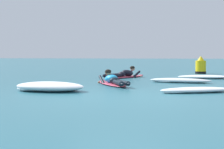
% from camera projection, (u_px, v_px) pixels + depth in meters
% --- Properties ---
extents(ground_plane, '(120.00, 120.00, 0.00)m').
position_uv_depth(ground_plane, '(149.00, 73.00, 17.93)').
color(ground_plane, '#2D6B7A').
extents(surfer_near, '(1.58, 2.47, 0.54)m').
position_uv_depth(surfer_near, '(113.00, 81.00, 11.07)').
color(surfer_near, '#E54C66').
rests_on(surfer_near, ground).
extents(surfer_far, '(1.64, 2.55, 0.54)m').
position_uv_depth(surfer_far, '(125.00, 75.00, 14.48)').
color(surfer_far, '#E54C66').
rests_on(surfer_far, ground).
extents(whitewater_front, '(2.07, 1.22, 0.14)m').
position_uv_depth(whitewater_front, '(197.00, 90.00, 8.89)').
color(whitewater_front, white).
rests_on(whitewater_front, ground).
extents(whitewater_mid_left, '(2.21, 0.85, 0.17)m').
position_uv_depth(whitewater_mid_left, '(180.00, 81.00, 11.96)').
color(whitewater_mid_left, white).
rests_on(whitewater_mid_left, ground).
extents(whitewater_mid_right, '(2.01, 1.20, 0.26)m').
position_uv_depth(whitewater_mid_right, '(50.00, 87.00, 9.23)').
color(whitewater_mid_right, white).
rests_on(whitewater_mid_right, ground).
extents(whitewater_back, '(2.18, 0.83, 0.15)m').
position_uv_depth(whitewater_back, '(204.00, 77.00, 13.92)').
color(whitewater_back, white).
rests_on(whitewater_back, ground).
extents(channel_marker_buoy, '(0.56, 0.56, 0.92)m').
position_uv_depth(channel_marker_buoy, '(201.00, 67.00, 17.50)').
color(channel_marker_buoy, yellow).
rests_on(channel_marker_buoy, ground).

